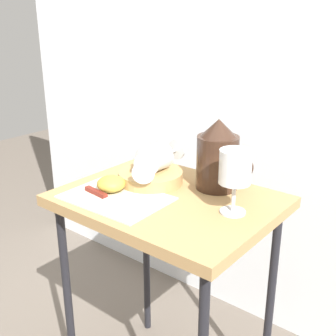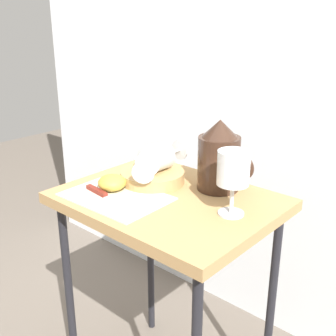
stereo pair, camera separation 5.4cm
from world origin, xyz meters
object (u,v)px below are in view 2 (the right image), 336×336
object	(u,v)px
basket_tray	(152,177)
wine_glass_upright	(233,171)
table	(168,220)
knife	(105,196)
apple_half_left	(112,183)
pitcher	(219,162)
wine_glass_tipped_far	(149,161)
wine_glass_tipped_near	(157,157)

from	to	relation	value
basket_tray	wine_glass_upright	xyz separation A→B (m)	(0.28, -0.02, 0.09)
table	basket_tray	size ratio (longest dim) A/B	3.67
wine_glass_upright	knife	world-z (taller)	wine_glass_upright
wine_glass_upright	table	bearing A→B (deg)	-173.70
table	wine_glass_upright	xyz separation A→B (m)	(0.19, 0.02, 0.18)
table	apple_half_left	xyz separation A→B (m)	(-0.14, -0.08, 0.10)
table	apple_half_left	size ratio (longest dim) A/B	8.66
table	apple_half_left	bearing A→B (deg)	-150.83
basket_tray	pitcher	distance (m)	0.20
wine_glass_tipped_far	knife	xyz separation A→B (m)	(-0.01, -0.15, -0.06)
basket_tray	wine_glass_tipped_far	xyz separation A→B (m)	(-0.00, -0.01, 0.05)
wine_glass_upright	wine_glass_tipped_near	xyz separation A→B (m)	(-0.28, 0.04, -0.04)
table	basket_tray	xyz separation A→B (m)	(-0.10, 0.04, 0.09)
table	wine_glass_tipped_near	size ratio (longest dim) A/B	4.74
table	wine_glass_tipped_far	world-z (taller)	wine_glass_tipped_far
pitcher	wine_glass_tipped_near	distance (m)	0.18
pitcher	wine_glass_tipped_far	bearing A→B (deg)	-149.80
table	wine_glass_upright	world-z (taller)	wine_glass_upright
table	wine_glass_tipped_far	xyz separation A→B (m)	(-0.10, 0.03, 0.14)
basket_tray	table	bearing A→B (deg)	-23.77
apple_half_left	wine_glass_upright	bearing A→B (deg)	16.67
pitcher	wine_glass_tipped_far	distance (m)	0.20
apple_half_left	basket_tray	bearing A→B (deg)	72.27
basket_tray	wine_glass_tipped_far	distance (m)	0.05
table	basket_tray	world-z (taller)	basket_tray
pitcher	wine_glass_tipped_near	world-z (taller)	pitcher
wine_glass_upright	wine_glass_tipped_far	distance (m)	0.29
table	apple_half_left	world-z (taller)	apple_half_left
basket_tray	pitcher	bearing A→B (deg)	27.12
wine_glass_tipped_far	apple_half_left	world-z (taller)	wine_glass_tipped_far
basket_tray	wine_glass_upright	distance (m)	0.30
wine_glass_upright	wine_glass_tipped_far	bearing A→B (deg)	177.88
table	wine_glass_tipped_near	bearing A→B (deg)	147.58
table	wine_glass_upright	distance (m)	0.26
pitcher	wine_glass_upright	bearing A→B (deg)	-43.21
table	pitcher	bearing A→B (deg)	61.49
pitcher	basket_tray	bearing A→B (deg)	-152.88
pitcher	wine_glass_upright	distance (m)	0.16
apple_half_left	knife	distance (m)	0.05
table	wine_glass_tipped_far	bearing A→B (deg)	162.51
wine_glass_tipped_near	knife	size ratio (longest dim) A/B	0.61
wine_glass_upright	knife	xyz separation A→B (m)	(-0.30, -0.14, -0.10)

